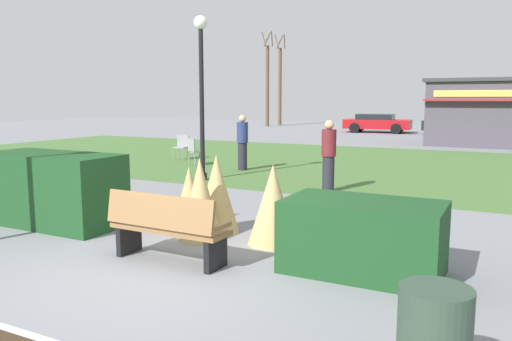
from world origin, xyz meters
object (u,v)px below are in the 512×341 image
Objects in this scene: lamppost_mid at (201,78)px; parked_car_center_slot at (460,124)px; cafe_chair_west at (182,145)px; parked_car_west_slot at (377,123)px; person_strolling at (242,142)px; cafe_chair_east at (194,149)px; park_bench at (167,227)px; tree_center_bg at (267,84)px; tree_left_bg at (280,85)px; person_standing at (329,156)px.

lamppost_mid is 22.05m from parked_car_center_slot.
cafe_chair_west is at bearing -113.08° from parked_car_center_slot.
person_strolling is at bearing -88.07° from parked_car_west_slot.
cafe_chair_east is at bearing -40.58° from cafe_chair_west.
person_strolling is 19.82m from parked_car_center_slot.
lamppost_mid is 1.00× the size of parked_car_center_slot.
parked_car_center_slot reaches higher than park_bench.
park_bench is 33.81m from tree_center_bg.
cafe_chair_west is at bearing -39.96° from person_strolling.
tree_left_bg is (-10.20, 24.97, 2.46)m from person_strolling.
person_standing is at bearing -92.20° from parked_car_center_slot.
park_bench reaches higher than cafe_chair_east.
person_strolling is 0.39× the size of parked_car_center_slot.
tree_left_bg is at bearing 89.40° from tree_center_bg.
cafe_chair_east is at bearing -113.16° from person_standing.
cafe_chair_west is 0.12× the size of tree_center_bg.
person_strolling is at bearing -7.02° from cafe_chair_east.
parked_car_west_slot reaches higher than cafe_chair_east.
parked_car_west_slot is at bearing 86.15° from cafe_chair_east.
lamppost_mid is 2.86m from person_strolling.
person_strolling is 1.00× the size of person_standing.
person_strolling is 0.23× the size of tree_left_bg.
parked_car_west_slot is 1.00× the size of parked_car_center_slot.
park_bench is at bearing -67.76° from tree_left_bg.
park_bench is at bearing -0.56° from person_standing.
parked_car_west_slot is (2.61, 17.94, 0.12)m from cafe_chair_west.
person_standing reaches higher than cafe_chair_west.
cafe_chair_east is 19.12m from parked_car_west_slot.
lamppost_mid is 0.59× the size of tree_center_bg.
cafe_chair_east is 0.12× the size of tree_left_bg.
cafe_chair_east is 0.53× the size of person_standing.
person_standing reaches higher than parked_car_center_slot.
person_strolling is 4.21m from person_standing.
cafe_chair_east is 20.10m from parked_car_center_slot.
park_bench is 1.01× the size of person_strolling.
person_standing is (3.57, -0.08, -1.84)m from lamppost_mid.
cafe_chair_west is (-3.25, 3.56, -2.18)m from lamppost_mid.
cafe_chair_east is 0.21× the size of parked_car_west_slot.
lamppost_mid is 29.00m from tree_left_bg.
tree_left_bg is 2.32m from tree_center_bg.
person_standing is (6.82, -3.64, 0.33)m from cafe_chair_west.
person_standing reaches higher than cafe_chair_east.
tree_center_bg is (-8.29, 22.41, 2.78)m from cafe_chair_east.
tree_center_bg is (-10.22, 22.64, 2.45)m from person_strolling.
parked_car_west_slot is at bearing 98.29° from park_bench.
tree_left_bg is at bearing 108.48° from cafe_chair_east.
tree_left_bg is (-13.75, 27.23, 2.46)m from person_standing.
tree_left_bg reaches higher than cafe_chair_east.
parked_car_center_slot is at bearing 71.68° from cafe_chair_east.
cafe_chair_east is 0.53× the size of person_strolling.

